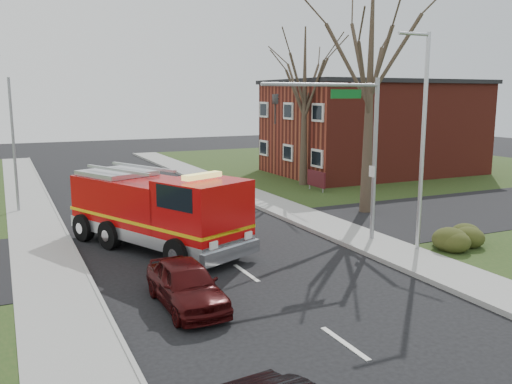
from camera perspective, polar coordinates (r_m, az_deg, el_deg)
name	(u,v)px	position (r m, az deg, el deg)	size (l,w,h in m)	color
ground	(246,273)	(19.04, -1.06, -8.53)	(120.00, 120.00, 0.00)	black
sidewalk_right	(389,250)	(22.17, 13.79, -5.92)	(2.40, 80.00, 0.15)	gray
sidewalk_left	(57,299)	(17.57, -20.18, -10.55)	(2.40, 80.00, 0.15)	gray
brick_building	(373,127)	(43.47, 12.25, 6.68)	(15.40, 10.40, 7.25)	maroon
health_center_sign	(316,179)	(34.43, 6.37, 1.35)	(0.12, 2.00, 1.40)	#451016
hedge_corner	(461,235)	(23.19, 20.82, -4.30)	(2.80, 2.00, 0.90)	#2B3513
bare_tree_near	(370,68)	(28.13, 11.95, 12.60)	(6.00, 6.00, 12.00)	#3C3023
bare_tree_far	(305,89)	(36.44, 5.13, 10.70)	(5.25, 5.25, 10.50)	#3C3023
traffic_signal_mast	(349,131)	(21.98, 9.81, 6.37)	(5.29, 0.18, 6.80)	gray
streetlight_pole	(422,137)	(21.63, 17.08, 5.60)	(1.48, 0.16, 8.40)	#B7BABF
utility_pole_far	(14,147)	(30.58, -24.14, 4.38)	(0.14, 0.14, 7.00)	gray
fire_engine	(158,212)	(22.01, -10.24, -2.09)	(5.86, 8.62, 3.30)	#AE0808
parked_car_maroon	(186,284)	(16.12, -7.36, -9.59)	(1.60, 3.98, 1.36)	#370809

